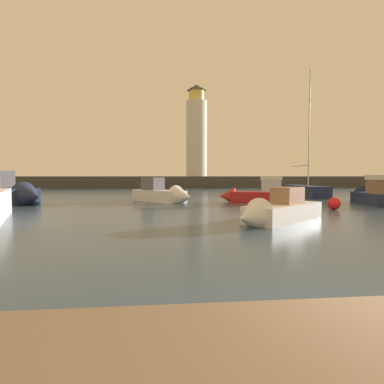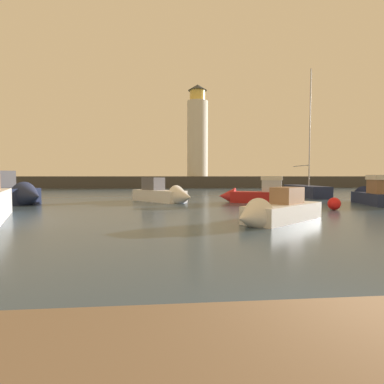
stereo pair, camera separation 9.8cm
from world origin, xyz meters
TOP-DOWN VIEW (x-y plane):
  - ground_plane at (0.00, 27.83)m, footprint 220.00×220.00m
  - breakwater at (0.00, 55.66)m, footprint 87.24×6.11m
  - lighthouse at (3.94, 55.66)m, footprint 3.97×3.97m
  - motorboat_0 at (13.94, 19.82)m, footprint 3.18×6.50m
  - motorboat_1 at (4.94, 21.59)m, footprint 6.17×3.68m
  - motorboat_3 at (-14.70, 22.45)m, footprint 7.65×6.62m
  - motorboat_4 at (-2.42, 22.82)m, footprint 5.63×6.21m
  - motorboat_5 at (2.66, 10.85)m, footprint 5.85×5.27m
  - sailboat_moored at (12.73, 28.65)m, footprint 2.51×8.59m
  - mooring_buoy at (8.44, 15.70)m, footprint 0.81×0.81m

SIDE VIEW (x-z plane):
  - ground_plane at x=0.00m, z-range 0.00..0.00m
  - mooring_buoy at x=8.44m, z-range 0.00..0.81m
  - motorboat_5 at x=2.66m, z-range -0.47..1.51m
  - motorboat_4 at x=-2.42m, z-range -0.58..1.88m
  - motorboat_1 at x=4.94m, z-range -0.56..1.86m
  - sailboat_moored at x=12.73m, z-range -6.00..7.31m
  - motorboat_0 at x=13.94m, z-range -0.64..2.03m
  - motorboat_3 at x=-14.70m, z-range -0.64..2.38m
  - breakwater at x=0.00m, z-range 0.00..2.15m
  - lighthouse at x=3.94m, z-range 1.69..19.17m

